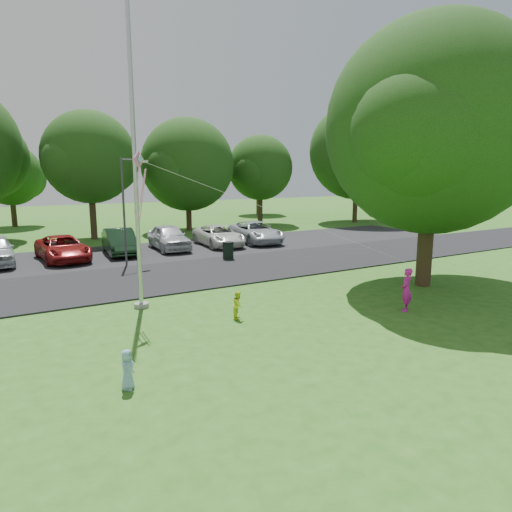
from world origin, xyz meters
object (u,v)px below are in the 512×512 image
street_lamp (127,201)px  child_yellow (238,305)px  big_tree (433,132)px  woman (406,290)px  child_blue (127,370)px  trash_can (228,251)px  flagpole (136,186)px  kite (152,179)px

street_lamp → child_yellow: (0.72, -10.16, -2.76)m
big_tree → woman: bearing=-148.2°
child_blue → child_yellow: bearing=-20.9°
child_yellow → child_blue: (-4.32, -3.06, -0.00)m
trash_can → woman: 11.20m
flagpole → child_blue: bearing=-108.9°
street_lamp → kite: size_ratio=0.67×
child_yellow → street_lamp: bearing=49.5°
big_tree → kite: (-10.76, 1.45, -1.75)m
child_yellow → kite: 4.74m
child_yellow → child_blue: child_yellow is taller
kite → street_lamp: bearing=43.0°
child_yellow → child_blue: size_ratio=1.00×
big_tree → kite: bearing=172.3°
big_tree → child_yellow: bearing=179.6°
flagpole → trash_can: (6.53, 6.28, -3.68)m
street_lamp → child_blue: (-3.60, -13.22, -2.76)m
trash_can → kite: size_ratio=0.12×
flagpole → child_blue: size_ratio=11.18×
woman → flagpole: bearing=-73.2°
big_tree → child_blue: size_ratio=11.78×
big_tree → street_lamp: bearing=132.2°
woman → child_yellow: size_ratio=1.63×
flagpole → woman: 9.64m
woman → child_yellow: woman is taller
woman → kite: bearing=-65.6°
street_lamp → woman: bearing=-81.2°
big_tree → child_blue: big_tree is taller
street_lamp → trash_can: size_ratio=5.54×
big_tree → child_yellow: 10.29m
street_lamp → kite: (-1.48, -8.77, 1.20)m
child_blue → big_tree: bearing=-43.1°
woman → child_blue: woman is taller
trash_can → woman: size_ratio=0.66×
woman → trash_can: bearing=-125.1°
street_lamp → child_blue: street_lamp is taller
trash_can → flagpole: bearing=-136.1°
flagpole → kite: size_ratio=1.25×
big_tree → flagpole: bearing=165.5°
big_tree → kite: big_tree is taller
trash_can → child_blue: bearing=-125.2°
child_blue → kite: (2.12, 4.45, 3.96)m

